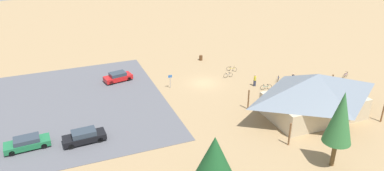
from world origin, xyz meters
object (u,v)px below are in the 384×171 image
at_px(bicycle_silver_yard_center, 228,75).
at_px(visitor_by_pavilion, 293,78).
at_px(bicycle_yellow_back_row, 232,69).
at_px(bike_pavilion, 316,93).
at_px(car_black_near_entry, 84,136).
at_px(bicycle_orange_yard_front, 321,82).
at_px(bicycle_blue_by_bin, 278,79).
at_px(car_red_front_row, 118,77).
at_px(bicycle_red_edge_south, 329,79).
at_px(bicycle_green_front_row, 335,89).
at_px(bicycle_black_yard_right, 342,86).
at_px(pine_west, 341,118).
at_px(visitor_at_bikes, 255,80).
at_px(lot_sign, 170,79).
at_px(bicycle_purple_mid_cluster, 345,75).
at_px(pine_center, 215,157).
at_px(car_green_inner_stall, 27,143).
at_px(bicycle_teal_yard_left, 266,87).
at_px(trash_bin, 201,58).

bearing_deg(bicycle_silver_yard_center, visitor_by_pavilion, 143.47).
bearing_deg(bicycle_yellow_back_row, bike_pavilion, 99.15).
distance_m(bike_pavilion, car_black_near_entry, 28.63).
distance_m(bicycle_orange_yard_front, visitor_by_pavilion, 4.37).
distance_m(bicycle_blue_by_bin, car_red_front_row, 25.05).
height_order(bicycle_red_edge_south, bicycle_green_front_row, bicycle_red_edge_south).
xyz_separation_m(car_red_front_row, visitor_by_pavilion, (-24.72, 11.00, 0.16)).
distance_m(bicycle_black_yard_right, visitor_by_pavilion, 7.26).
distance_m(bicycle_silver_yard_center, bicycle_orange_yard_front, 14.27).
height_order(pine_west, bicycle_blue_by_bin, pine_west).
bearing_deg(visitor_at_bikes, bicycle_silver_yard_center, -62.95).
height_order(lot_sign, bicycle_purple_mid_cluster, lot_sign).
relative_size(pine_center, car_green_inner_stall, 1.30).
xyz_separation_m(lot_sign, bicycle_blue_by_bin, (-16.44, 3.97, -1.01)).
height_order(bicycle_yellow_back_row, bicycle_green_front_row, bicycle_yellow_back_row).
bearing_deg(bicycle_purple_mid_cluster, lot_sign, -13.81).
bearing_deg(bicycle_teal_yard_left, car_red_front_row, -29.38).
distance_m(trash_bin, bicycle_blue_by_bin, 15.12).
relative_size(car_red_front_row, visitor_at_bikes, 2.45).
height_order(bike_pavilion, bicycle_silver_yard_center, bike_pavilion).
bearing_deg(bicycle_silver_yard_center, visitor_at_bikes, 117.05).
distance_m(bike_pavilion, bicycle_orange_yard_front, 10.83).
distance_m(pine_west, car_red_front_row, 33.96).
bearing_deg(car_black_near_entry, visitor_by_pavilion, -171.78).
bearing_deg(visitor_by_pavilion, bicycle_purple_mid_cluster, 173.30).
height_order(bicycle_red_edge_south, bicycle_blue_by_bin, bicycle_blue_by_bin).
bearing_deg(bicycle_teal_yard_left, pine_west, 78.81).
bearing_deg(bicycle_black_yard_right, lot_sign, -22.36).
bearing_deg(bicycle_purple_mid_cluster, visitor_by_pavilion, -6.70).
relative_size(bike_pavilion, car_green_inner_stall, 2.90).
distance_m(trash_bin, bicycle_silver_yard_center, 8.83).
bearing_deg(bicycle_black_yard_right, car_red_front_row, -26.40).
xyz_separation_m(pine_center, bicycle_purple_mid_cluster, (-31.07, -16.89, -3.85)).
height_order(pine_west, car_red_front_row, pine_west).
xyz_separation_m(pine_west, pine_center, (13.28, -0.42, -1.36)).
height_order(lot_sign, bicycle_orange_yard_front, lot_sign).
height_order(trash_bin, visitor_by_pavilion, visitor_by_pavilion).
height_order(pine_center, bicycle_silver_yard_center, pine_center).
distance_m(bicycle_purple_mid_cluster, visitor_at_bikes, 15.37).
bearing_deg(bicycle_blue_by_bin, bike_pavilion, 79.41).
height_order(bicycle_red_edge_south, car_black_near_entry, car_black_near_entry).
height_order(trash_bin, bicycle_teal_yard_left, trash_bin).
bearing_deg(visitor_by_pavilion, bicycle_yellow_back_row, -52.37).
xyz_separation_m(lot_sign, car_black_near_entry, (13.73, 10.19, -0.63)).
bearing_deg(bicycle_yellow_back_row, bicycle_orange_yard_front, 135.88).
bearing_deg(bicycle_green_front_row, bicycle_black_yard_right, -167.19).
height_order(bicycle_teal_yard_left, visitor_at_bikes, visitor_at_bikes).
height_order(pine_center, car_red_front_row, pine_center).
bearing_deg(visitor_by_pavilion, bicycle_black_yard_right, 144.57).
distance_m(bicycle_blue_by_bin, visitor_by_pavilion, 2.27).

